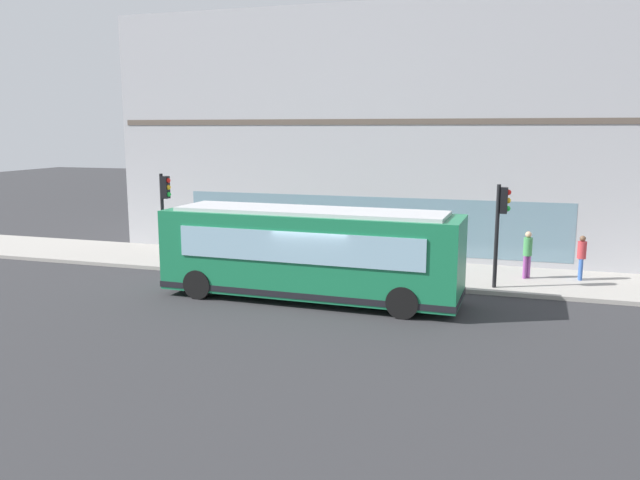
{
  "coord_description": "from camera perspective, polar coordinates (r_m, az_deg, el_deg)",
  "views": [
    {
      "loc": [
        -19.3,
        -6.08,
        5.67
      ],
      "look_at": [
        1.79,
        0.53,
        1.77
      ],
      "focal_mm": 35.41,
      "sensor_mm": 36.0,
      "label": 1
    }
  ],
  "objects": [
    {
      "name": "sidewalk_curb",
      "position": [
        25.49,
        3.16,
        -2.69
      ],
      "size": [
        4.42,
        40.0,
        0.15
      ],
      "primitive_type": "cube",
      "color": "#9E9991",
      "rests_on": "ground"
    },
    {
      "name": "pedestrian_walking_along_curb",
      "position": [
        24.71,
        18.25,
        -0.98
      ],
      "size": [
        0.32,
        0.32,
        1.77
      ],
      "color": "#8C3F8C",
      "rests_on": "sidewalk_curb"
    },
    {
      "name": "traffic_light_down_block",
      "position": [
        26.38,
        -13.86,
        3.39
      ],
      "size": [
        0.32,
        0.49,
        3.74
      ],
      "color": "black",
      "rests_on": "sidewalk_curb"
    },
    {
      "name": "fire_hydrant",
      "position": [
        25.54,
        3.07,
        -1.66
      ],
      "size": [
        0.35,
        0.35,
        0.74
      ],
      "color": "red",
      "rests_on": "sidewalk_curb"
    },
    {
      "name": "ground",
      "position": [
        21.02,
        -0.09,
        -5.64
      ],
      "size": [
        120.0,
        120.0,
        0.0
      ],
      "primitive_type": "plane",
      "color": "#2D2D30"
    },
    {
      "name": "traffic_light_near_corner",
      "position": [
        22.7,
        16.07,
        2.08
      ],
      "size": [
        0.32,
        0.49,
        3.64
      ],
      "color": "black",
      "rests_on": "sidewalk_curb"
    },
    {
      "name": "pedestrian_near_hydrant",
      "position": [
        24.64,
        1.96,
        -0.68
      ],
      "size": [
        0.32,
        0.32,
        1.66
      ],
      "color": "#8C3F8C",
      "rests_on": "sidewalk_curb"
    },
    {
      "name": "pedestrian_by_light_pole",
      "position": [
        25.17,
        22.57,
        -1.22
      ],
      "size": [
        0.32,
        0.32,
        1.66
      ],
      "color": "#3359A5",
      "rests_on": "sidewalk_curb"
    },
    {
      "name": "building_corner",
      "position": [
        31.66,
        6.4,
        9.49
      ],
      "size": [
        9.56,
        23.95,
        10.84
      ],
      "color": "#A8A8AD",
      "rests_on": "ground"
    },
    {
      "name": "city_bus_nearside",
      "position": [
        21.04,
        -0.98,
        -1.27
      ],
      "size": [
        2.82,
        10.1,
        3.07
      ],
      "color": "#197247",
      "rests_on": "ground"
    }
  ]
}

